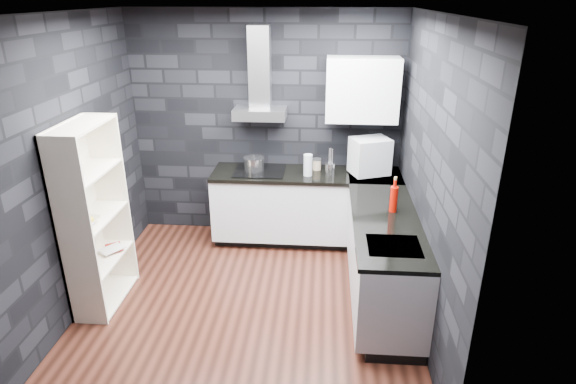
# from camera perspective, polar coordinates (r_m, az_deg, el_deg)

# --- Properties ---
(ground) EXTENTS (3.20, 3.20, 0.00)m
(ground) POSITION_cam_1_polar(r_m,az_deg,el_deg) (4.93, -4.57, -12.71)
(ground) COLOR #472016
(ceiling) EXTENTS (3.20, 3.20, 0.00)m
(ceiling) POSITION_cam_1_polar(r_m,az_deg,el_deg) (4.04, -5.82, 20.43)
(ceiling) COLOR white
(wall_back) EXTENTS (3.20, 0.05, 2.70)m
(wall_back) POSITION_cam_1_polar(r_m,az_deg,el_deg) (5.84, -2.56, 7.70)
(wall_back) COLOR black
(wall_back) RESTS_ON ground
(wall_front) EXTENTS (3.20, 0.05, 2.70)m
(wall_front) POSITION_cam_1_polar(r_m,az_deg,el_deg) (2.87, -10.37, -9.20)
(wall_front) COLOR black
(wall_front) RESTS_ON ground
(wall_left) EXTENTS (0.05, 3.20, 2.70)m
(wall_left) POSITION_cam_1_polar(r_m,az_deg,el_deg) (4.84, -24.50, 2.49)
(wall_left) COLOR black
(wall_left) RESTS_ON ground
(wall_right) EXTENTS (0.05, 3.20, 2.70)m
(wall_right) POSITION_cam_1_polar(r_m,az_deg,el_deg) (4.35, 16.53, 1.50)
(wall_right) COLOR black
(wall_right) RESTS_ON ground
(toekick_back) EXTENTS (2.18, 0.50, 0.10)m
(toekick_back) POSITION_cam_1_polar(r_m,az_deg,el_deg) (6.01, 2.09, -5.18)
(toekick_back) COLOR black
(toekick_back) RESTS_ON ground
(toekick_right) EXTENTS (0.50, 1.78, 0.10)m
(toekick_right) POSITION_cam_1_polar(r_m,az_deg,el_deg) (4.98, 11.37, -12.06)
(toekick_right) COLOR black
(toekick_right) RESTS_ON ground
(counter_back_cab) EXTENTS (2.20, 0.60, 0.76)m
(counter_back_cab) POSITION_cam_1_polar(r_m,az_deg,el_deg) (5.78, 2.14, -1.59)
(counter_back_cab) COLOR silver
(counter_back_cab) RESTS_ON ground
(counter_right_cab) EXTENTS (0.60, 1.80, 0.76)m
(counter_right_cab) POSITION_cam_1_polar(r_m,az_deg,el_deg) (4.75, 11.28, -7.77)
(counter_right_cab) COLOR silver
(counter_right_cab) RESTS_ON ground
(counter_back_top) EXTENTS (2.20, 0.62, 0.04)m
(counter_back_top) POSITION_cam_1_polar(r_m,az_deg,el_deg) (5.62, 2.19, 2.09)
(counter_back_top) COLOR black
(counter_back_top) RESTS_ON counter_back_cab
(counter_right_top) EXTENTS (0.62, 1.80, 0.04)m
(counter_right_top) POSITION_cam_1_polar(r_m,az_deg,el_deg) (4.56, 11.53, -3.42)
(counter_right_top) COLOR black
(counter_right_top) RESTS_ON counter_right_cab
(counter_corner_top) EXTENTS (0.62, 0.62, 0.04)m
(counter_corner_top) POSITION_cam_1_polar(r_m,az_deg,el_deg) (5.66, 10.32, 1.88)
(counter_corner_top) COLOR black
(counter_corner_top) RESTS_ON counter_right_cab
(hood_body) EXTENTS (0.60, 0.34, 0.12)m
(hood_body) POSITION_cam_1_polar(r_m,az_deg,el_deg) (5.60, -3.35, 9.28)
(hood_body) COLOR #A4A4A8
(hood_body) RESTS_ON wall_back
(hood_chimney) EXTENTS (0.24, 0.20, 0.90)m
(hood_chimney) POSITION_cam_1_polar(r_m,az_deg,el_deg) (5.58, -3.37, 14.55)
(hood_chimney) COLOR #A4A4A8
(hood_chimney) RESTS_ON hood_body
(upper_cabinet) EXTENTS (0.80, 0.35, 0.70)m
(upper_cabinet) POSITION_cam_1_polar(r_m,az_deg,el_deg) (5.51, 8.79, 11.90)
(upper_cabinet) COLOR silver
(upper_cabinet) RESTS_ON wall_back
(cooktop) EXTENTS (0.58, 0.50, 0.01)m
(cooktop) POSITION_cam_1_polar(r_m,az_deg,el_deg) (5.67, -3.37, 2.52)
(cooktop) COLOR black
(cooktop) RESTS_ON counter_back_top
(sink_rim) EXTENTS (0.44, 0.40, 0.01)m
(sink_rim) POSITION_cam_1_polar(r_m,az_deg,el_deg) (4.12, 12.44, -6.29)
(sink_rim) COLOR #A4A4A8
(sink_rim) RESTS_ON counter_right_top
(pot) EXTENTS (0.28, 0.28, 0.14)m
(pot) POSITION_cam_1_polar(r_m,az_deg,el_deg) (5.67, -4.04, 3.30)
(pot) COLOR silver
(pot) RESTS_ON cooktop
(glass_vase) EXTENTS (0.13, 0.13, 0.25)m
(glass_vase) POSITION_cam_1_polar(r_m,az_deg,el_deg) (5.50, 2.38, 3.21)
(glass_vase) COLOR silver
(glass_vase) RESTS_ON counter_back_top
(storage_jar) EXTENTS (0.11, 0.11, 0.12)m
(storage_jar) POSITION_cam_1_polar(r_m,az_deg,el_deg) (5.71, 3.43, 3.24)
(storage_jar) COLOR tan
(storage_jar) RESTS_ON counter_back_top
(utensil_crock) EXTENTS (0.13, 0.13, 0.14)m
(utensil_crock) POSITION_cam_1_polar(r_m,az_deg,el_deg) (5.55, 5.00, 2.72)
(utensil_crock) COLOR silver
(utensil_crock) RESTS_ON counter_back_top
(appliance_garage) EXTENTS (0.50, 0.45, 0.41)m
(appliance_garage) POSITION_cam_1_polar(r_m,az_deg,el_deg) (5.56, 9.66, 4.23)
(appliance_garage) COLOR silver
(appliance_garage) RESTS_ON counter_back_top
(red_bottle) EXTENTS (0.10, 0.10, 0.25)m
(red_bottle) POSITION_cam_1_polar(r_m,az_deg,el_deg) (4.68, 12.41, -0.84)
(red_bottle) COLOR #AA0D03
(red_bottle) RESTS_ON counter_right_top
(bookshelf) EXTENTS (0.50, 0.85, 1.80)m
(bookshelf) POSITION_cam_1_polar(r_m,az_deg,el_deg) (4.84, -21.93, -2.85)
(bookshelf) COLOR white
(bookshelf) RESTS_ON ground
(fruit_bowl) EXTENTS (0.24, 0.24, 0.05)m
(fruit_bowl) POSITION_cam_1_polar(r_m,az_deg,el_deg) (4.71, -22.74, -3.20)
(fruit_bowl) COLOR white
(fruit_bowl) RESTS_ON bookshelf
(book_red) EXTENTS (0.13, 0.10, 0.20)m
(book_red) POSITION_cam_1_polar(r_m,az_deg,el_deg) (5.10, -20.86, -5.50)
(book_red) COLOR maroon
(book_red) RESTS_ON bookshelf
(book_second) EXTENTS (0.14, 0.11, 0.22)m
(book_second) POSITION_cam_1_polar(r_m,az_deg,el_deg) (5.12, -20.75, -5.07)
(book_second) COLOR #B2B2B2
(book_second) RESTS_ON bookshelf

